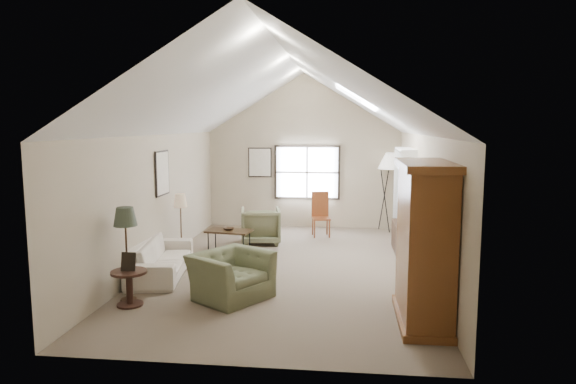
# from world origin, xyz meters

# --- Properties ---
(room_shell) EXTENTS (5.01, 8.01, 4.00)m
(room_shell) POSITION_xyz_m (0.00, 0.00, 3.21)
(room_shell) COLOR #736452
(room_shell) RESTS_ON ground
(window) EXTENTS (1.72, 0.08, 1.42)m
(window) POSITION_xyz_m (0.10, 3.96, 1.45)
(window) COLOR black
(window) RESTS_ON room_shell
(skylight) EXTENTS (0.80, 1.20, 0.52)m
(skylight) POSITION_xyz_m (1.30, 0.90, 3.22)
(skylight) COLOR white
(skylight) RESTS_ON room_shell
(wall_art) EXTENTS (1.97, 3.71, 0.88)m
(wall_art) POSITION_xyz_m (-1.88, 1.94, 1.73)
(wall_art) COLOR black
(wall_art) RESTS_ON room_shell
(armoire) EXTENTS (0.60, 1.50, 2.20)m
(armoire) POSITION_xyz_m (2.18, -2.40, 1.10)
(armoire) COLOR brown
(armoire) RESTS_ON ground
(tv_alcove) EXTENTS (0.32, 1.30, 2.10)m
(tv_alcove) POSITION_xyz_m (2.34, 1.60, 1.15)
(tv_alcove) COLOR white
(tv_alcove) RESTS_ON ground
(media_console) EXTENTS (0.34, 1.18, 0.60)m
(media_console) POSITION_xyz_m (2.32, 1.60, 0.30)
(media_console) COLOR #382316
(media_console) RESTS_ON ground
(tv_panel) EXTENTS (0.05, 0.90, 0.55)m
(tv_panel) POSITION_xyz_m (2.32, 1.60, 0.92)
(tv_panel) COLOR black
(tv_panel) RESTS_ON media_console
(sofa) EXTENTS (1.14, 2.23, 0.62)m
(sofa) POSITION_xyz_m (-2.19, -0.66, 0.31)
(sofa) COLOR beige
(sofa) RESTS_ON ground
(armchair_near) EXTENTS (1.43, 1.47, 0.72)m
(armchair_near) POSITION_xyz_m (-0.65, -1.76, 0.36)
(armchair_near) COLOR #5E6849
(armchair_near) RESTS_ON ground
(armchair_far) EXTENTS (1.02, 1.04, 0.81)m
(armchair_far) POSITION_xyz_m (-0.80, 1.97, 0.41)
(armchair_far) COLOR #6D6F4D
(armchair_far) RESTS_ON ground
(coffee_table) EXTENTS (1.00, 0.66, 0.48)m
(coffee_table) POSITION_xyz_m (-1.34, 1.08, 0.24)
(coffee_table) COLOR #372516
(coffee_table) RESTS_ON ground
(bowl) EXTENTS (0.26, 0.26, 0.05)m
(bowl) POSITION_xyz_m (-1.34, 1.08, 0.50)
(bowl) COLOR #3D2C19
(bowl) RESTS_ON coffee_table
(side_table) EXTENTS (0.61, 0.61, 0.53)m
(side_table) POSITION_xyz_m (-2.09, -2.26, 0.27)
(side_table) COLOR #321A14
(side_table) RESTS_ON ground
(side_chair) EXTENTS (0.49, 0.49, 1.07)m
(side_chair) POSITION_xyz_m (0.53, 2.85, 0.54)
(side_chair) COLOR brown
(side_chair) RESTS_ON ground
(tripod_lamp) EXTENTS (0.63, 0.63, 2.03)m
(tripod_lamp) POSITION_xyz_m (2.20, 3.69, 1.01)
(tripod_lamp) COLOR silver
(tripod_lamp) RESTS_ON ground
(dark_lamp) EXTENTS (0.40, 0.40, 1.49)m
(dark_lamp) POSITION_xyz_m (-2.20, -2.06, 0.74)
(dark_lamp) COLOR #262C1F
(dark_lamp) RESTS_ON ground
(tan_lamp) EXTENTS (0.30, 0.30, 1.34)m
(tan_lamp) POSITION_xyz_m (-2.20, 0.54, 0.67)
(tan_lamp) COLOR tan
(tan_lamp) RESTS_ON ground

